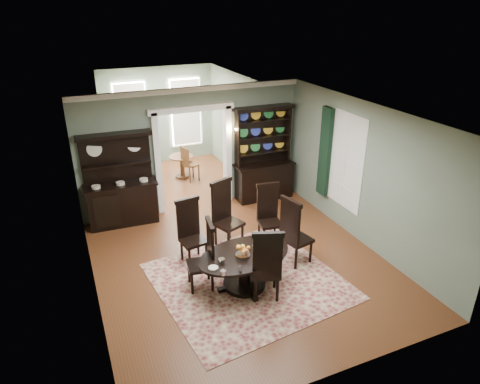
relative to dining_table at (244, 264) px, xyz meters
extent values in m
cube|color=brown|center=(0.23, 0.64, -0.49)|extent=(5.50, 6.00, 0.01)
cube|color=silver|center=(0.23, 0.64, 2.52)|extent=(5.50, 6.00, 0.01)
cube|color=gray|center=(-2.52, 0.64, 1.02)|extent=(0.01, 6.00, 3.00)
cube|color=gray|center=(2.98, 0.64, 1.02)|extent=(0.01, 6.00, 3.00)
cube|color=gray|center=(0.23, -2.36, 1.02)|extent=(5.50, 0.01, 3.00)
cube|color=gray|center=(-1.59, 3.64, 1.02)|extent=(1.85, 0.01, 3.00)
cube|color=gray|center=(2.06, 3.64, 1.02)|extent=(1.85, 0.01, 3.00)
cube|color=gray|center=(0.23, 3.64, 2.27)|extent=(1.80, 0.01, 0.50)
cube|color=white|center=(0.23, 3.59, 2.46)|extent=(5.50, 0.10, 0.12)
cube|color=brown|center=(0.23, 5.39, -0.49)|extent=(3.50, 3.50, 0.01)
cube|color=silver|center=(0.23, 5.39, 2.52)|extent=(3.50, 3.50, 0.01)
cube|color=gray|center=(-1.52, 5.39, 1.02)|extent=(0.01, 3.50, 3.00)
cube|color=gray|center=(1.98, 5.39, 1.02)|extent=(0.01, 3.50, 3.00)
cube|color=gray|center=(0.23, 7.14, 1.02)|extent=(3.50, 0.01, 3.00)
cube|color=white|center=(-0.62, 7.09, 1.07)|extent=(1.05, 0.06, 2.20)
cube|color=white|center=(1.08, 7.09, 1.07)|extent=(1.05, 0.06, 2.20)
cube|color=white|center=(-0.67, 3.64, 0.77)|extent=(0.14, 0.25, 2.50)
cube|color=white|center=(1.13, 3.64, 0.77)|extent=(0.14, 0.25, 2.50)
cube|color=white|center=(0.23, 3.64, 2.02)|extent=(2.08, 0.25, 0.14)
cube|color=white|center=(2.97, 1.24, 1.12)|extent=(0.02, 1.10, 2.00)
cube|color=white|center=(2.96, 1.24, 1.12)|extent=(0.01, 1.22, 2.12)
cube|color=black|center=(2.88, 1.92, 1.12)|extent=(0.10, 0.35, 2.10)
cube|color=#AD8E2E|center=(1.18, 3.56, 1.37)|extent=(0.08, 0.05, 0.18)
sphere|color=#FFD88C|center=(1.08, 3.41, 1.45)|extent=(0.07, 0.07, 0.07)
sphere|color=#FFD88C|center=(1.28, 3.41, 1.45)|extent=(0.07, 0.07, 0.07)
cube|color=maroon|center=(0.12, 0.10, -0.48)|extent=(3.54, 3.42, 0.01)
ellipsoid|color=black|center=(0.00, 0.00, 0.19)|extent=(1.91, 1.37, 0.05)
cylinder|color=black|center=(0.00, 0.00, 0.16)|extent=(1.86, 1.86, 0.03)
cylinder|color=black|center=(0.00, 0.00, -0.13)|extent=(0.22, 0.22, 0.61)
cylinder|color=black|center=(0.00, 0.00, -0.44)|extent=(0.78, 0.78, 0.09)
cylinder|color=silver|center=(-0.06, -0.06, 0.23)|extent=(0.26, 0.26, 0.05)
cube|color=black|center=(-0.60, 1.14, -0.02)|extent=(0.53, 0.51, 0.06)
cube|color=black|center=(-0.62, 1.34, 0.39)|extent=(0.47, 0.12, 0.79)
cube|color=black|center=(-0.62, 1.34, 0.80)|extent=(0.51, 0.14, 0.08)
cylinder|color=black|center=(-0.75, 0.93, -0.25)|extent=(0.05, 0.05, 0.47)
cylinder|color=black|center=(-0.39, 0.99, -0.25)|extent=(0.05, 0.05, 0.47)
cylinder|color=black|center=(-0.80, 1.30, -0.25)|extent=(0.05, 0.05, 0.47)
cylinder|color=black|center=(-0.44, 1.35, -0.25)|extent=(0.05, 0.05, 0.47)
cube|color=black|center=(0.28, 1.45, 0.03)|extent=(0.66, 0.64, 0.07)
cube|color=black|center=(0.20, 1.65, 0.48)|extent=(0.50, 0.24, 0.87)
cube|color=black|center=(0.20, 1.65, 0.93)|extent=(0.55, 0.27, 0.09)
cylinder|color=black|center=(0.17, 1.18, -0.23)|extent=(0.06, 0.06, 0.51)
cylinder|color=black|center=(0.54, 1.33, -0.23)|extent=(0.06, 0.06, 0.51)
cylinder|color=black|center=(0.02, 1.56, -0.23)|extent=(0.06, 0.06, 0.51)
cylinder|color=black|center=(0.40, 1.71, -0.23)|extent=(0.06, 0.06, 0.51)
cube|color=black|center=(1.13, 1.21, -0.02)|extent=(0.52, 0.51, 0.06)
cube|color=black|center=(1.16, 1.41, 0.39)|extent=(0.47, 0.12, 0.79)
cube|color=black|center=(1.16, 1.41, 0.79)|extent=(0.51, 0.14, 0.08)
cylinder|color=black|center=(0.92, 1.06, -0.25)|extent=(0.05, 0.05, 0.47)
cylinder|color=black|center=(1.28, 1.00, -0.25)|extent=(0.05, 0.05, 0.47)
cylinder|color=black|center=(0.98, 1.42, -0.25)|extent=(0.05, 0.05, 0.47)
cylinder|color=black|center=(1.34, 1.36, -0.25)|extent=(0.05, 0.05, 0.47)
cube|color=black|center=(-0.74, 0.30, -0.02)|extent=(0.51, 0.53, 0.06)
cube|color=black|center=(-0.54, 0.27, 0.39)|extent=(0.12, 0.47, 0.79)
cube|color=black|center=(-0.54, 0.27, 0.79)|extent=(0.15, 0.51, 0.08)
cylinder|color=black|center=(-0.89, 0.50, -0.25)|extent=(0.05, 0.05, 0.47)
cylinder|color=black|center=(-0.95, 0.14, -0.25)|extent=(0.05, 0.05, 0.47)
cylinder|color=black|center=(-0.53, 0.45, -0.25)|extent=(0.05, 0.05, 0.47)
cylinder|color=black|center=(-0.59, 0.09, -0.25)|extent=(0.05, 0.05, 0.47)
cube|color=black|center=(1.29, 0.34, 0.02)|extent=(0.59, 0.60, 0.07)
cube|color=black|center=(1.07, 0.29, 0.46)|extent=(0.17, 0.51, 0.86)
cube|color=black|center=(1.07, 0.29, 0.91)|extent=(0.20, 0.55, 0.09)
cylinder|color=black|center=(1.53, 0.19, -0.23)|extent=(0.06, 0.06, 0.51)
cylinder|color=black|center=(1.44, 0.58, -0.23)|extent=(0.06, 0.06, 0.51)
cylinder|color=black|center=(1.14, 0.10, -0.23)|extent=(0.06, 0.06, 0.51)
cylinder|color=black|center=(1.05, 0.49, -0.23)|extent=(0.06, 0.06, 0.51)
cube|color=black|center=(0.24, -0.38, 0.01)|extent=(0.63, 0.62, 0.06)
cube|color=black|center=(0.16, -0.58, 0.44)|extent=(0.48, 0.22, 0.84)
cube|color=black|center=(0.16, -0.58, 0.87)|extent=(0.53, 0.26, 0.09)
cylinder|color=black|center=(0.48, -0.27, -0.24)|extent=(0.05, 0.05, 0.50)
cylinder|color=black|center=(0.12, -0.13, -0.24)|extent=(0.05, 0.05, 0.50)
cylinder|color=black|center=(0.35, -0.63, -0.24)|extent=(0.05, 0.05, 0.50)
cylinder|color=black|center=(-0.01, -0.50, -0.24)|extent=(0.05, 0.05, 0.50)
cube|color=black|center=(-1.61, 3.35, 0.00)|extent=(1.56, 0.59, 0.96)
cube|color=black|center=(-1.61, 3.35, 0.50)|extent=(1.66, 0.64, 0.05)
cube|color=black|center=(-1.61, 3.56, 1.07)|extent=(1.54, 0.14, 1.14)
cube|color=black|center=(-1.61, 3.47, 0.96)|extent=(1.50, 0.33, 0.04)
cube|color=black|center=(-1.61, 3.45, 1.63)|extent=(1.65, 0.40, 0.08)
cube|color=black|center=(2.03, 3.33, -0.02)|extent=(1.46, 0.54, 0.93)
cube|color=black|center=(2.03, 3.33, 0.46)|extent=(1.56, 0.59, 0.04)
cube|color=black|center=(2.03, 3.53, 1.18)|extent=(1.45, 0.08, 1.41)
cube|color=black|center=(1.32, 3.43, 1.18)|extent=(0.06, 0.27, 1.45)
cube|color=black|center=(2.73, 3.43, 1.18)|extent=(0.06, 0.27, 1.45)
cube|color=black|center=(2.03, 3.41, 1.90)|extent=(1.56, 0.35, 0.08)
cube|color=black|center=(2.03, 3.43, 0.76)|extent=(1.46, 0.29, 0.03)
cube|color=black|center=(2.03, 3.43, 1.18)|extent=(1.46, 0.29, 0.03)
cube|color=black|center=(2.03, 3.43, 1.59)|extent=(1.46, 0.29, 0.03)
cylinder|color=#572D18|center=(0.44, 5.57, 0.16)|extent=(0.71, 0.71, 0.04)
cylinder|color=#572D18|center=(0.44, 5.57, -0.15)|extent=(0.09, 0.09, 0.62)
cylinder|color=#572D18|center=(0.44, 5.57, -0.46)|extent=(0.39, 0.39, 0.05)
cylinder|color=#572D18|center=(-0.42, 5.62, -0.05)|extent=(0.38, 0.38, 0.04)
cube|color=#572D18|center=(-0.26, 5.69, 0.19)|extent=(0.17, 0.32, 0.48)
cylinder|color=#572D18|center=(-0.60, 5.68, -0.27)|extent=(0.03, 0.03, 0.43)
cylinder|color=#572D18|center=(-0.49, 5.44, -0.27)|extent=(0.03, 0.03, 0.43)
cylinder|color=#572D18|center=(-0.35, 5.79, -0.27)|extent=(0.03, 0.03, 0.43)
cylinder|color=#572D18|center=(-0.24, 5.55, -0.27)|extent=(0.03, 0.03, 0.43)
cylinder|color=#572D18|center=(0.63, 5.22, 0.01)|extent=(0.44, 0.44, 0.04)
cube|color=#572D18|center=(0.44, 5.16, 0.28)|extent=(0.14, 0.39, 0.55)
cylinder|color=#572D18|center=(0.82, 5.11, -0.24)|extent=(0.04, 0.04, 0.49)
cylinder|color=#572D18|center=(0.74, 5.40, -0.24)|extent=(0.04, 0.04, 0.49)
cylinder|color=#572D18|center=(0.52, 5.03, -0.24)|extent=(0.04, 0.04, 0.49)
cylinder|color=#572D18|center=(0.44, 5.32, -0.24)|extent=(0.04, 0.04, 0.49)
camera|label=1|loc=(-2.63, -5.91, 4.34)|focal=32.00mm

